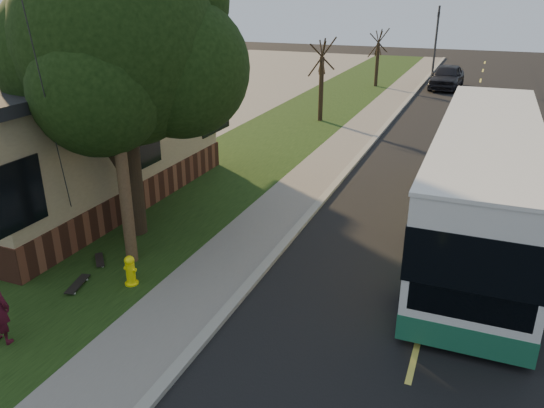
% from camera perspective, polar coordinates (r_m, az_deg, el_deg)
% --- Properties ---
extents(ground, '(120.00, 120.00, 0.00)m').
position_cam_1_polar(ground, '(11.95, -4.48, -11.21)').
color(ground, black).
rests_on(ground, ground).
extents(road, '(8.00, 80.00, 0.01)m').
position_cam_1_polar(road, '(20.00, 19.08, 1.71)').
color(road, black).
rests_on(road, ground).
extents(curb, '(0.25, 80.00, 0.12)m').
position_cam_1_polar(curb, '(20.49, 7.94, 3.38)').
color(curb, gray).
rests_on(curb, ground).
extents(sidewalk, '(2.00, 80.00, 0.08)m').
position_cam_1_polar(sidewalk, '(20.74, 5.26, 3.67)').
color(sidewalk, slate).
rests_on(sidewalk, ground).
extents(grass_verge, '(5.00, 80.00, 0.07)m').
position_cam_1_polar(grass_verge, '(21.94, -3.53, 4.74)').
color(grass_verge, black).
rests_on(grass_verge, ground).
extents(building_lot, '(15.00, 80.00, 0.04)m').
position_cam_1_polar(building_lot, '(27.63, -22.77, 6.66)').
color(building_lot, slate).
rests_on(building_lot, ground).
extents(fire_hydrant, '(0.32, 0.32, 0.74)m').
position_cam_1_polar(fire_hydrant, '(12.95, -14.99, -6.90)').
color(fire_hydrant, '#FEEC0D').
rests_on(fire_hydrant, grass_verge).
extents(utility_pole, '(2.86, 3.21, 9.07)m').
position_cam_1_polar(utility_pole, '(12.79, -16.81, 12.56)').
color(utility_pole, '#473321').
rests_on(utility_pole, ground).
extents(leafy_tree, '(6.30, 6.00, 7.80)m').
position_cam_1_polar(leafy_tree, '(14.55, -15.72, 15.85)').
color(leafy_tree, black).
rests_on(leafy_tree, grass_verge).
extents(bare_tree_near, '(1.38, 1.21, 4.31)m').
position_cam_1_polar(bare_tree_near, '(28.42, 5.33, 13.05)').
color(bare_tree_near, black).
rests_on(bare_tree_near, grass_verge).
extents(bare_tree_far, '(1.38, 1.21, 4.03)m').
position_cam_1_polar(bare_tree_far, '(39.88, 11.27, 15.08)').
color(bare_tree_far, black).
rests_on(bare_tree_far, grass_verge).
extents(traffic_signal, '(0.18, 0.22, 5.50)m').
position_cam_1_polar(traffic_signal, '(43.22, 17.23, 16.61)').
color(traffic_signal, '#2D2D30').
rests_on(traffic_signal, ground).
extents(transit_bus, '(2.77, 12.02, 3.25)m').
position_cam_1_polar(transit_bus, '(15.68, 21.81, 2.56)').
color(transit_bus, silver).
rests_on(transit_bus, ground).
extents(skateboard_main, '(0.44, 0.93, 0.08)m').
position_cam_1_polar(skateboard_main, '(13.36, -20.18, -8.10)').
color(skateboard_main, black).
rests_on(skateboard_main, grass_verge).
extents(skateboard_spare, '(0.67, 0.70, 0.07)m').
position_cam_1_polar(skateboard_spare, '(14.32, -18.05, -5.75)').
color(skateboard_spare, black).
rests_on(skateboard_spare, grass_verge).
extents(dumpster, '(1.57, 1.36, 1.20)m').
position_cam_1_polar(dumpster, '(20.47, -20.25, 3.90)').
color(dumpster, '#13321F').
rests_on(dumpster, building_lot).
extents(distant_car, '(2.32, 5.06, 1.68)m').
position_cam_1_polar(distant_car, '(40.65, 18.31, 12.88)').
color(distant_car, black).
rests_on(distant_car, ground).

